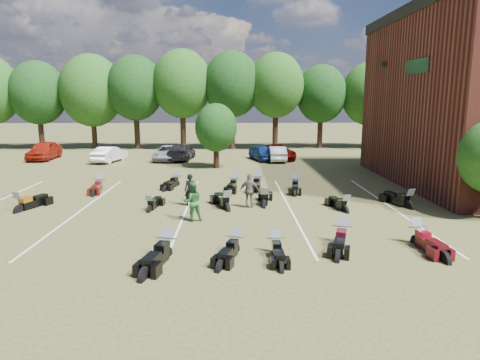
{
  "coord_description": "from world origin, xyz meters",
  "views": [
    {
      "loc": [
        -0.8,
        -17.2,
        5.2
      ],
      "look_at": [
        -0.39,
        4.0,
        1.2
      ],
      "focal_mm": 32.0,
      "sensor_mm": 36.0,
      "label": 1
    }
  ],
  "objects_px": {
    "car_4": "(263,153)",
    "person_grey": "(250,191)",
    "motorcycle_14": "(100,190)",
    "car_0": "(44,150)",
    "person_black": "(190,190)",
    "motorcycle_3": "(235,253)",
    "person_green": "(193,201)"
  },
  "relations": [
    {
      "from": "person_black",
      "to": "car_4",
      "type": "bearing_deg",
      "value": 70.61
    },
    {
      "from": "person_black",
      "to": "person_grey",
      "type": "distance_m",
      "value": 2.94
    },
    {
      "from": "car_0",
      "to": "person_green",
      "type": "xyz_separation_m",
      "value": [
        14.79,
        -19.66,
        0.05
      ]
    },
    {
      "from": "car_4",
      "to": "person_grey",
      "type": "relative_size",
      "value": 2.27
    },
    {
      "from": "motorcycle_3",
      "to": "motorcycle_14",
      "type": "height_order",
      "value": "motorcycle_14"
    },
    {
      "from": "car_4",
      "to": "person_green",
      "type": "height_order",
      "value": "person_green"
    },
    {
      "from": "car_4",
      "to": "person_black",
      "type": "xyz_separation_m",
      "value": [
        -4.73,
        -16.16,
        0.15
      ]
    },
    {
      "from": "person_black",
      "to": "person_grey",
      "type": "height_order",
      "value": "person_grey"
    },
    {
      "from": "person_grey",
      "to": "motorcycle_14",
      "type": "distance_m",
      "value": 9.66
    },
    {
      "from": "car_0",
      "to": "motorcycle_3",
      "type": "bearing_deg",
      "value": -57.53
    },
    {
      "from": "person_black",
      "to": "person_grey",
      "type": "bearing_deg",
      "value": -11.31
    },
    {
      "from": "person_green",
      "to": "motorcycle_14",
      "type": "distance_m",
      "value": 8.96
    },
    {
      "from": "person_black",
      "to": "motorcycle_14",
      "type": "xyz_separation_m",
      "value": [
        -5.66,
        3.95,
        -0.8
      ]
    },
    {
      "from": "motorcycle_14",
      "to": "person_green",
      "type": "bearing_deg",
      "value": -52.05
    },
    {
      "from": "person_green",
      "to": "person_grey",
      "type": "distance_m",
      "value": 3.39
    },
    {
      "from": "car_4",
      "to": "person_grey",
      "type": "distance_m",
      "value": 16.68
    },
    {
      "from": "motorcycle_14",
      "to": "car_4",
      "type": "bearing_deg",
      "value": 45.25
    },
    {
      "from": "person_green",
      "to": "motorcycle_3",
      "type": "relative_size",
      "value": 0.8
    },
    {
      "from": "person_grey",
      "to": "motorcycle_14",
      "type": "height_order",
      "value": "person_grey"
    },
    {
      "from": "person_green",
      "to": "motorcycle_14",
      "type": "xyz_separation_m",
      "value": [
        -6.0,
        6.59,
        -0.86
      ]
    },
    {
      "from": "person_grey",
      "to": "person_black",
      "type": "bearing_deg",
      "value": 8.26
    },
    {
      "from": "person_grey",
      "to": "motorcycle_3",
      "type": "relative_size",
      "value": 0.78
    },
    {
      "from": "car_0",
      "to": "person_grey",
      "type": "bearing_deg",
      "value": -47.68
    },
    {
      "from": "person_black",
      "to": "person_green",
      "type": "relative_size",
      "value": 0.93
    },
    {
      "from": "person_grey",
      "to": "motorcycle_3",
      "type": "xyz_separation_m",
      "value": [
        -0.75,
        -6.27,
        -0.84
      ]
    },
    {
      "from": "car_0",
      "to": "car_4",
      "type": "height_order",
      "value": "car_0"
    },
    {
      "from": "person_black",
      "to": "motorcycle_14",
      "type": "distance_m",
      "value": 6.94
    },
    {
      "from": "car_0",
      "to": "person_black",
      "type": "xyz_separation_m",
      "value": [
        14.45,
        -17.02,
        -0.0
      ]
    },
    {
      "from": "car_4",
      "to": "motorcycle_14",
      "type": "height_order",
      "value": "car_4"
    },
    {
      "from": "car_0",
      "to": "motorcycle_14",
      "type": "relative_size",
      "value": 2.06
    },
    {
      "from": "car_0",
      "to": "person_black",
      "type": "bearing_deg",
      "value": -52.23
    },
    {
      "from": "motorcycle_3",
      "to": "motorcycle_14",
      "type": "bearing_deg",
      "value": 144.68
    }
  ]
}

